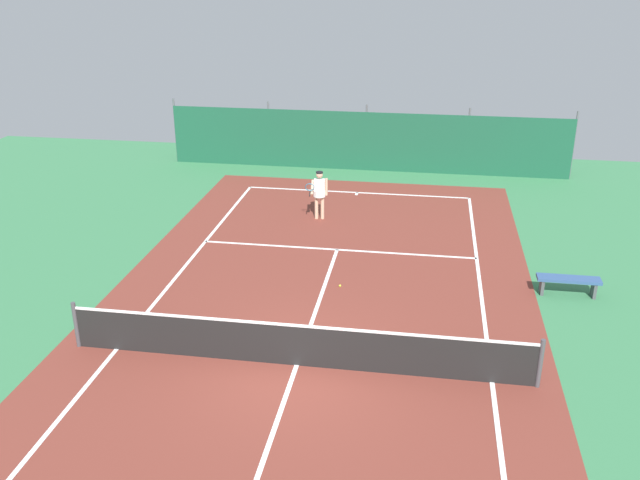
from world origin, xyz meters
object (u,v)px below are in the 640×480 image
Objects in this scene: courtside_bench at (568,282)px; tennis_net at (297,345)px; tennis_player at (319,192)px; tennis_ball_near_player at (340,286)px.

tennis_net is at bearing -145.02° from courtside_bench.
courtside_bench is at bearing 34.98° from tennis_net.
tennis_net is 7.70m from courtside_bench.
tennis_net is 6.17× the size of tennis_player.
tennis_player reaches higher than courtside_bench.
tennis_player is 8.59m from courtside_bench.
tennis_ball_near_player is 0.04× the size of courtside_bench.
tennis_player is at bearing 148.02° from courtside_bench.
tennis_ball_near_player is (1.37, -5.02, -0.93)m from tennis_player.
tennis_net is at bearing 91.36° from tennis_player.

